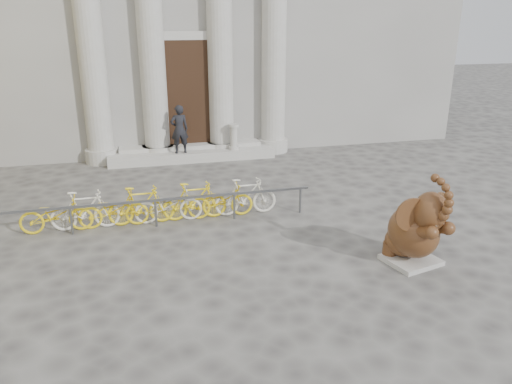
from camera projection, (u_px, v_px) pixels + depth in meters
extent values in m
plane|color=#474442|center=(253.00, 285.00, 9.83)|extent=(80.00, 80.00, 0.00)
cube|color=black|center=(188.00, 94.00, 18.13)|extent=(2.40, 0.16, 4.00)
cylinder|color=#A8A59E|center=(91.00, 47.00, 16.71)|extent=(0.90, 0.90, 8.00)
cylinder|color=#A8A59E|center=(151.00, 47.00, 17.17)|extent=(0.90, 0.90, 8.00)
cylinder|color=#A8A59E|center=(220.00, 46.00, 17.72)|extent=(0.90, 0.90, 8.00)
cylinder|color=#A8A59E|center=(274.00, 45.00, 18.18)|extent=(0.90, 0.90, 8.00)
cube|color=#A8A59E|center=(192.00, 154.00, 18.36)|extent=(6.00, 1.20, 0.36)
cube|color=#A8A59E|center=(411.00, 260.00, 10.71)|extent=(1.24, 1.16, 0.10)
ellipsoid|color=black|center=(405.00, 240.00, 10.78)|extent=(1.05, 1.02, 0.67)
ellipsoid|color=black|center=(413.00, 232.00, 10.51)|extent=(1.27, 1.45, 1.08)
cylinder|color=black|center=(390.00, 248.00, 10.83)|extent=(0.38, 0.38, 0.27)
cylinder|color=black|center=(409.00, 243.00, 11.08)|extent=(0.38, 0.38, 0.27)
cylinder|color=black|center=(421.00, 232.00, 9.99)|extent=(0.39, 0.66, 0.42)
cylinder|color=black|center=(438.00, 227.00, 10.20)|extent=(0.39, 0.66, 0.42)
ellipsoid|color=black|center=(430.00, 212.00, 10.01)|extent=(0.85, 0.82, 0.83)
cylinder|color=black|center=(412.00, 215.00, 9.97)|extent=(0.71, 0.10, 0.71)
cylinder|color=black|center=(438.00, 209.00, 10.28)|extent=(0.63, 0.42, 0.71)
cone|color=beige|center=(432.00, 224.00, 9.83)|extent=(0.18, 0.24, 0.11)
cone|color=beige|center=(442.00, 222.00, 9.94)|extent=(0.08, 0.24, 0.11)
cube|color=slate|center=(155.00, 200.00, 12.32)|extent=(8.00, 0.06, 0.06)
cylinder|color=slate|center=(71.00, 221.00, 11.98)|extent=(0.06, 0.06, 0.70)
cylinder|color=slate|center=(156.00, 213.00, 12.44)|extent=(0.06, 0.06, 0.70)
cylinder|color=slate|center=(234.00, 206.00, 12.90)|extent=(0.06, 0.06, 0.70)
cylinder|color=slate|center=(300.00, 200.00, 13.31)|extent=(0.06, 0.06, 0.70)
imported|color=yellow|center=(56.00, 213.00, 12.07)|extent=(1.70, 0.50, 1.00)
imported|color=silver|center=(85.00, 210.00, 12.23)|extent=(1.66, 0.47, 1.00)
imported|color=yellow|center=(113.00, 208.00, 12.38)|extent=(1.70, 0.50, 1.00)
imported|color=yellow|center=(141.00, 205.00, 12.54)|extent=(1.66, 0.47, 1.00)
imported|color=silver|center=(168.00, 203.00, 12.69)|extent=(1.70, 0.50, 1.00)
imported|color=yellow|center=(195.00, 201.00, 12.85)|extent=(1.66, 0.47, 1.00)
imported|color=yellow|center=(220.00, 199.00, 13.00)|extent=(1.70, 0.50, 1.00)
imported|color=silver|center=(246.00, 197.00, 13.16)|extent=(1.66, 0.47, 1.00)
imported|color=black|center=(179.00, 129.00, 17.59)|extent=(0.66, 0.46, 1.72)
cylinder|color=#A8A59E|center=(234.00, 148.00, 18.35)|extent=(0.38, 0.38, 0.11)
cylinder|color=#A8A59E|center=(234.00, 138.00, 18.23)|extent=(0.27, 0.27, 0.85)
cylinder|color=#A8A59E|center=(233.00, 126.00, 18.08)|extent=(0.38, 0.38, 0.09)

